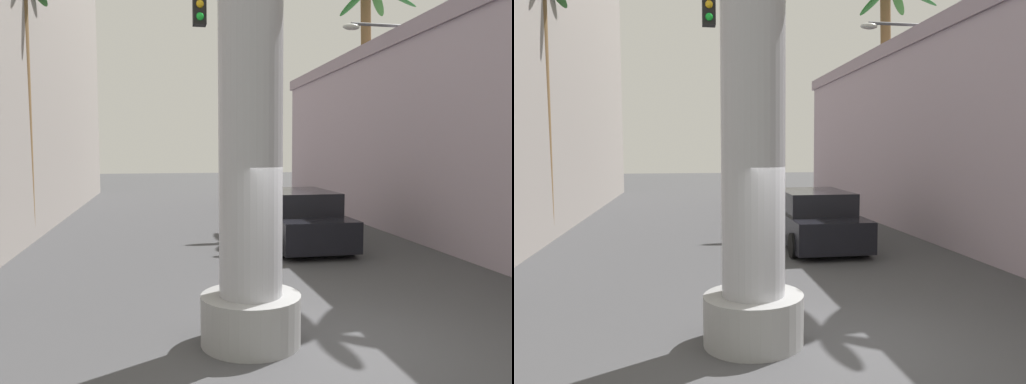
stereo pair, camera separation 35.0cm
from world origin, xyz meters
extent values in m
plane|color=#424244|center=(0.00, 10.00, 0.00)|extent=(84.61, 84.61, 0.00)
cylinder|color=#9E9EA3|center=(-1.16, 0.53, 4.24)|extent=(0.89, 0.89, 8.48)
cylinder|color=gray|center=(-1.16, 0.53, 0.35)|extent=(1.42, 1.42, 0.70)
cylinder|color=#59595E|center=(5.70, 8.99, 3.42)|extent=(0.16, 0.16, 6.84)
cylinder|color=#59595E|center=(4.67, 8.99, 6.69)|extent=(2.05, 0.10, 0.10)
ellipsoid|color=beige|center=(3.64, 8.99, 6.59)|extent=(0.56, 0.28, 0.20)
cube|color=black|center=(-1.62, 3.14, 5.34)|extent=(0.24, 0.24, 0.70)
sphere|color=yellow|center=(-1.62, 3.01, 5.34)|extent=(0.14, 0.14, 0.14)
sphere|color=green|center=(-1.62, 3.01, 5.12)|extent=(0.14, 0.14, 0.14)
cylinder|color=black|center=(0.60, 9.24, 0.32)|extent=(0.22, 0.64, 0.64)
cylinder|color=black|center=(2.46, 9.24, 0.32)|extent=(0.22, 0.64, 0.64)
cylinder|color=black|center=(0.59, 5.85, 0.32)|extent=(0.22, 0.64, 0.64)
cylinder|color=black|center=(2.46, 5.85, 0.32)|extent=(0.22, 0.64, 0.64)
cube|color=black|center=(1.53, 7.54, 0.56)|extent=(1.97, 4.84, 0.80)
cube|color=black|center=(1.53, 7.54, 1.26)|extent=(1.81, 2.66, 0.60)
cylinder|color=brown|center=(5.43, 11.79, 4.34)|extent=(0.68, 0.50, 8.69)
ellipsoid|color=#31712D|center=(6.03, 12.34, 8.45)|extent=(1.31, 1.53, 0.86)
ellipsoid|color=#287A2D|center=(5.15, 12.46, 8.44)|extent=(0.96, 1.66, 0.89)
cylinder|color=brown|center=(-6.21, 9.46, 3.87)|extent=(0.48, 0.62, 7.76)
camera|label=1|loc=(-2.41, -6.21, 2.73)|focal=35.00mm
camera|label=2|loc=(-2.07, -6.28, 2.73)|focal=35.00mm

